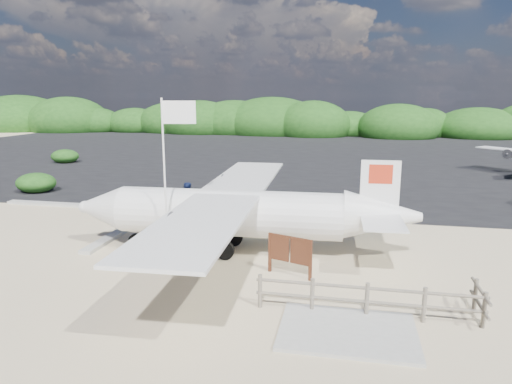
% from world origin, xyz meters
% --- Properties ---
extents(ground, '(160.00, 160.00, 0.00)m').
position_xyz_m(ground, '(0.00, 0.00, 0.00)').
color(ground, beige).
extents(asphalt_apron, '(90.00, 50.00, 0.04)m').
position_xyz_m(asphalt_apron, '(0.00, 30.00, 0.00)').
color(asphalt_apron, '#B2B2B2').
rests_on(asphalt_apron, ground).
extents(lagoon, '(9.00, 7.00, 0.40)m').
position_xyz_m(lagoon, '(-9.00, 1.50, 0.00)').
color(lagoon, '#B2B2B2').
rests_on(lagoon, ground).
extents(walkway_pad, '(3.50, 2.50, 0.10)m').
position_xyz_m(walkway_pad, '(5.50, -6.00, 0.00)').
color(walkway_pad, '#B2B2B2').
rests_on(walkway_pad, ground).
extents(vegetation_band, '(124.00, 8.00, 4.40)m').
position_xyz_m(vegetation_band, '(0.00, 55.00, 0.00)').
color(vegetation_band, '#B2B2B2').
rests_on(vegetation_band, ground).
extents(fence, '(6.40, 2.00, 1.10)m').
position_xyz_m(fence, '(6.00, -5.00, 0.00)').
color(fence, '#B2B2B2').
rests_on(fence, ground).
extents(baggage_cart, '(3.06, 2.30, 1.36)m').
position_xyz_m(baggage_cart, '(-2.58, 2.32, 0.00)').
color(baggage_cart, '#0D2ACA').
rests_on(baggage_cart, ground).
extents(flagpole, '(1.25, 0.66, 5.94)m').
position_xyz_m(flagpole, '(-1.08, -1.94, 0.00)').
color(flagpole, white).
rests_on(flagpole, ground).
extents(signboard, '(1.69, 0.75, 1.43)m').
position_xyz_m(signboard, '(3.53, -2.49, 0.00)').
color(signboard, '#512917').
rests_on(signboard, ground).
extents(crew_a, '(0.65, 0.51, 1.60)m').
position_xyz_m(crew_a, '(-1.71, 1.68, 0.80)').
color(crew_a, '#121D45').
rests_on(crew_a, ground).
extents(crew_b, '(1.14, 1.03, 1.94)m').
position_xyz_m(crew_b, '(-2.24, 3.37, 0.97)').
color(crew_b, '#121D45').
rests_on(crew_b, ground).
extents(crew_c, '(1.00, 0.65, 1.58)m').
position_xyz_m(crew_c, '(-1.07, 3.47, 0.79)').
color(crew_c, '#121D45').
rests_on(crew_c, ground).
extents(aircraft_large, '(16.54, 16.54, 4.77)m').
position_xyz_m(aircraft_large, '(14.74, 22.81, 0.00)').
color(aircraft_large, '#B2B2B2').
rests_on(aircraft_large, ground).
extents(aircraft_small, '(11.21, 11.21, 2.85)m').
position_xyz_m(aircraft_small, '(-14.89, 33.70, 0.00)').
color(aircraft_small, '#B2B2B2').
rests_on(aircraft_small, ground).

